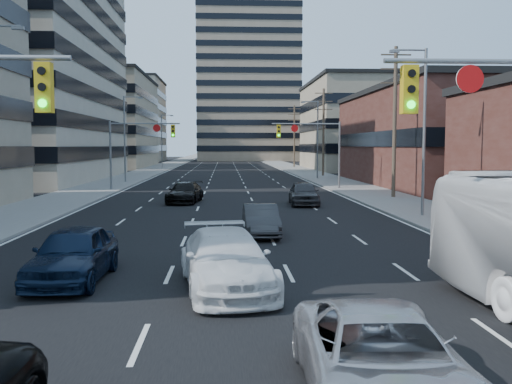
{
  "coord_description": "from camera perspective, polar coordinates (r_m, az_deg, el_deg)",
  "views": [
    {
      "loc": [
        -0.12,
        -4.96,
        3.87
      ],
      "look_at": [
        1.0,
        15.59,
        2.2
      ],
      "focal_mm": 40.0,
      "sensor_mm": 36.0,
      "label": 1
    }
  ],
  "objects": [
    {
      "name": "road_surface",
      "position": [
        135.01,
        -3.08,
        2.99
      ],
      "size": [
        18.0,
        300.0,
        0.02
      ],
      "primitive_type": "cube",
      "color": "black",
      "rests_on": "ground"
    },
    {
      "name": "sidewalk_left",
      "position": [
        135.49,
        -7.96,
        2.99
      ],
      "size": [
        5.0,
        300.0,
        0.15
      ],
      "primitive_type": "cube",
      "color": "slate",
      "rests_on": "ground"
    },
    {
      "name": "sidewalk_right",
      "position": [
        135.51,
        1.79,
        3.03
      ],
      "size": [
        5.0,
        300.0,
        0.15
      ],
      "primitive_type": "cube",
      "color": "slate",
      "rests_on": "ground"
    },
    {
      "name": "office_left_far",
      "position": [
        107.72,
        -16.05,
        6.65
      ],
      "size": [
        20.0,
        30.0,
        16.0
      ],
      "primitive_type": "cube",
      "color": "gray",
      "rests_on": "ground"
    },
    {
      "name": "storefront_right_mid",
      "position": [
        60.02,
        20.65,
        4.94
      ],
      "size": [
        20.0,
        30.0,
        9.0
      ],
      "primitive_type": "cube",
      "color": "#472119",
      "rests_on": "ground"
    },
    {
      "name": "office_right_far",
      "position": [
        96.34,
        12.06,
        6.4
      ],
      "size": [
        22.0,
        28.0,
        14.0
      ],
      "primitive_type": "cube",
      "color": "gray",
      "rests_on": "ground"
    },
    {
      "name": "apartment_tower",
      "position": [
        157.1,
        -0.88,
        13.84
      ],
      "size": [
        26.0,
        26.0,
        58.0
      ],
      "primitive_type": "cube",
      "color": "gray",
      "rests_on": "ground"
    },
    {
      "name": "bg_block_left",
      "position": [
        147.74,
        -14.11,
        6.87
      ],
      "size": [
        24.0,
        24.0,
        20.0
      ],
      "primitive_type": "cube",
      "color": "#ADA089",
      "rests_on": "ground"
    },
    {
      "name": "bg_block_right",
      "position": [
        138.74,
        10.3,
        5.44
      ],
      "size": [
        22.0,
        22.0,
        12.0
      ],
      "primitive_type": "cube",
      "color": "gray",
      "rests_on": "ground"
    },
    {
      "name": "signal_far_left",
      "position": [
        50.52,
        -11.78,
        5.03
      ],
      "size": [
        6.09,
        0.33,
        6.0
      ],
      "color": "slate",
      "rests_on": "ground"
    },
    {
      "name": "signal_far_right",
      "position": [
        50.56,
        5.77,
        5.1
      ],
      "size": [
        6.09,
        0.33,
        6.0
      ],
      "color": "slate",
      "rests_on": "ground"
    },
    {
      "name": "utility_pole_block",
      "position": [
        42.81,
        13.7,
        7.06
      ],
      "size": [
        2.2,
        0.28,
        11.0
      ],
      "color": "#4C3D2D",
      "rests_on": "ground"
    },
    {
      "name": "utility_pole_midblock",
      "position": [
        72.04,
        6.76,
        6.12
      ],
      "size": [
        2.2,
        0.28,
        11.0
      ],
      "color": "#4C3D2D",
      "rests_on": "ground"
    },
    {
      "name": "utility_pole_distant",
      "position": [
        101.72,
        3.85,
        5.7
      ],
      "size": [
        2.2,
        0.28,
        11.0
      ],
      "color": "#4C3D2D",
      "rests_on": "ground"
    },
    {
      "name": "streetlight_left_mid",
      "position": [
        60.83,
        -12.86,
        5.63
      ],
      "size": [
        2.03,
        0.22,
        9.0
      ],
      "color": "slate",
      "rests_on": "ground"
    },
    {
      "name": "streetlight_left_far",
      "position": [
        95.51,
        -9.31,
        5.28
      ],
      "size": [
        2.03,
        0.22,
        9.0
      ],
      "color": "slate",
      "rests_on": "ground"
    },
    {
      "name": "streetlight_right_near",
      "position": [
        31.75,
        16.22,
        6.59
      ],
      "size": [
        2.03,
        0.22,
        9.0
      ],
      "color": "slate",
      "rests_on": "ground"
    },
    {
      "name": "streetlight_right_far",
      "position": [
        65.8,
        6.05,
        5.64
      ],
      "size": [
        2.03,
        0.22,
        9.0
      ],
      "color": "slate",
      "rests_on": "ground"
    },
    {
      "name": "white_van",
      "position": [
        15.46,
        -3.02,
        -6.86
      ],
      "size": [
        2.94,
        5.7,
        1.58
      ],
      "primitive_type": "imported",
      "rotation": [
        0.0,
        0.0,
        0.14
      ],
      "color": "white",
      "rests_on": "ground"
    },
    {
      "name": "silver_suv",
      "position": [
        8.98,
        12.47,
        -16.12
      ],
      "size": [
        2.55,
        5.16,
        1.41
      ],
      "primitive_type": "imported",
      "rotation": [
        0.0,
        0.0,
        -0.04
      ],
      "color": "#B2B2B7",
      "rests_on": "ground"
    },
    {
      "name": "sedan_blue",
      "position": [
        17.11,
        -17.81,
        -5.92
      ],
      "size": [
        2.0,
        4.73,
        1.6
      ],
      "primitive_type": "imported",
      "rotation": [
        0.0,
        0.0,
        -0.02
      ],
      "color": "black",
      "rests_on": "ground"
    },
    {
      "name": "sedan_grey_center",
      "position": [
        24.53,
        0.48,
        -2.84
      ],
      "size": [
        1.5,
        4.13,
        1.35
      ],
      "primitive_type": "imported",
      "rotation": [
        0.0,
        0.0,
        0.02
      ],
      "color": "#313133",
      "rests_on": "ground"
    },
    {
      "name": "sedan_black_far",
      "position": [
        38.97,
        -7.12,
        -0.06
      ],
      "size": [
        2.57,
        5.05,
        1.4
      ],
      "primitive_type": "imported",
      "rotation": [
        0.0,
        0.0,
        -0.13
      ],
      "color": "black",
      "rests_on": "ground"
    },
    {
      "name": "sedan_grey_right",
      "position": [
        37.41,
        4.79,
        -0.11
      ],
      "size": [
        2.1,
        4.69,
        1.56
      ],
      "primitive_type": "imported",
      "rotation": [
        0.0,
        0.0,
        -0.06
      ],
      "color": "#353538",
      "rests_on": "ground"
    }
  ]
}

